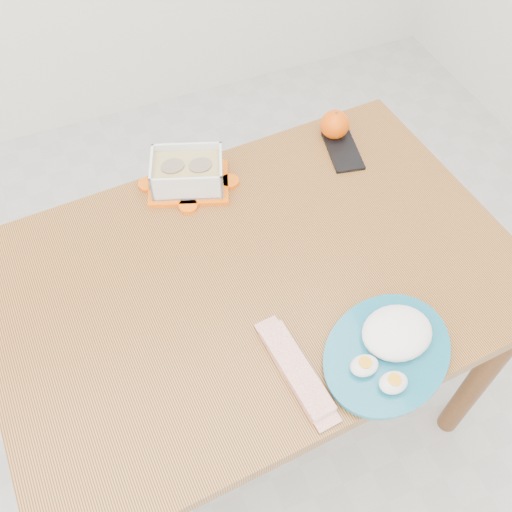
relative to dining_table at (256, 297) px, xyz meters
name	(u,v)px	position (x,y,z in m)	size (l,w,h in m)	color
ground	(229,461)	(-0.15, -0.14, -0.65)	(3.50, 3.50, 0.00)	#B7B7B2
dining_table	(256,297)	(0.00, 0.00, 0.00)	(1.21, 0.84, 0.75)	#A8762F
food_container	(188,173)	(-0.05, 0.31, 0.14)	(0.23, 0.20, 0.08)	#FF6007
orange_fruit	(335,125)	(0.36, 0.33, 0.14)	(0.08, 0.08, 0.08)	#F33404
rice_plate	(391,345)	(0.17, -0.28, 0.13)	(0.39, 0.39, 0.08)	#176881
candy_bar	(296,369)	(-0.02, -0.25, 0.11)	(0.21, 0.05, 0.02)	red
smartphone	(343,150)	(0.36, 0.27, 0.11)	(0.08, 0.15, 0.01)	black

